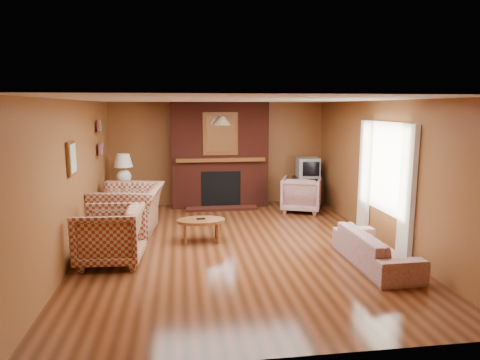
{
  "coord_description": "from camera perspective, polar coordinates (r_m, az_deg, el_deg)",
  "views": [
    {
      "loc": [
        -0.88,
        -6.78,
        2.29
      ],
      "look_at": [
        0.14,
        0.6,
        1.01
      ],
      "focal_mm": 32.0,
      "sensor_mm": 36.0,
      "label": 1
    }
  ],
  "objects": [
    {
      "name": "floor",
      "position": [
        7.21,
        -0.47,
        -8.81
      ],
      "size": [
        6.5,
        6.5,
        0.0
      ],
      "primitive_type": "plane",
      "color": "#42200E",
      "rests_on": "ground"
    },
    {
      "name": "ceiling",
      "position": [
        6.84,
        -0.5,
        10.64
      ],
      "size": [
        6.5,
        6.5,
        0.0
      ],
      "primitive_type": "plane",
      "rotation": [
        3.14,
        0.0,
        0.0
      ],
      "color": "silver",
      "rests_on": "wall_back"
    },
    {
      "name": "wall_back",
      "position": [
        10.13,
        -2.86,
        3.53
      ],
      "size": [
        6.5,
        0.0,
        6.5
      ],
      "primitive_type": "plane",
      "rotation": [
        1.57,
        0.0,
        0.0
      ],
      "color": "brown",
      "rests_on": "floor"
    },
    {
      "name": "wall_front",
      "position": [
        3.8,
        5.92,
        -7.03
      ],
      "size": [
        6.5,
        0.0,
        6.5
      ],
      "primitive_type": "plane",
      "rotation": [
        -1.57,
        0.0,
        0.0
      ],
      "color": "brown",
      "rests_on": "floor"
    },
    {
      "name": "wall_left",
      "position": [
        7.05,
        -21.06,
        0.17
      ],
      "size": [
        0.0,
        6.5,
        6.5
      ],
      "primitive_type": "plane",
      "rotation": [
        1.57,
        0.0,
        1.57
      ],
      "color": "brown",
      "rests_on": "floor"
    },
    {
      "name": "wall_right",
      "position": [
        7.65,
        18.42,
        1.03
      ],
      "size": [
        0.0,
        6.5,
        6.5
      ],
      "primitive_type": "plane",
      "rotation": [
        1.57,
        0.0,
        -1.57
      ],
      "color": "brown",
      "rests_on": "floor"
    },
    {
      "name": "fireplace",
      "position": [
        9.87,
        -2.73,
        3.26
      ],
      "size": [
        2.2,
        0.82,
        2.4
      ],
      "color": "#4B1910",
      "rests_on": "floor"
    },
    {
      "name": "window_right",
      "position": [
        7.47,
        18.74,
        0.23
      ],
      "size": [
        0.1,
        1.85,
        2.0
      ],
      "color": "beige",
      "rests_on": "wall_right"
    },
    {
      "name": "bookshelf",
      "position": [
        8.84,
        -18.12,
        5.19
      ],
      "size": [
        0.09,
        0.55,
        0.71
      ],
      "color": "brown",
      "rests_on": "wall_left"
    },
    {
      "name": "botanical_print",
      "position": [
        6.71,
        -21.53,
        2.7
      ],
      "size": [
        0.05,
        0.4,
        0.5
      ],
      "color": "brown",
      "rests_on": "wall_left"
    },
    {
      "name": "pendant_light",
      "position": [
        9.13,
        -2.37,
        7.89
      ],
      "size": [
        0.36,
        0.36,
        0.48
      ],
      "color": "black",
      "rests_on": "ceiling"
    },
    {
      "name": "plaid_loveseat",
      "position": [
        8.12,
        -14.56,
        -3.83
      ],
      "size": [
        1.28,
        1.44,
        0.86
      ],
      "primitive_type": "imported",
      "rotation": [
        0.0,
        0.0,
        -1.67
      ],
      "color": "maroon",
      "rests_on": "floor"
    },
    {
      "name": "plaid_armchair",
      "position": [
        6.62,
        -16.98,
        -7.08
      ],
      "size": [
        0.98,
        0.96,
        0.85
      ],
      "primitive_type": "imported",
      "rotation": [
        0.0,
        0.0,
        -1.63
      ],
      "color": "maroon",
      "rests_on": "floor"
    },
    {
      "name": "floral_sofa",
      "position": [
        6.62,
        17.61,
        -8.72
      ],
      "size": [
        0.69,
        1.71,
        0.5
      ],
      "primitive_type": "imported",
      "rotation": [
        0.0,
        0.0,
        1.59
      ],
      "color": "#B9A590",
      "rests_on": "floor"
    },
    {
      "name": "floral_armchair",
      "position": [
        9.56,
        8.18,
        -1.88
      ],
      "size": [
        1.07,
        1.09,
        0.77
      ],
      "primitive_type": "imported",
      "rotation": [
        0.0,
        0.0,
        2.77
      ],
      "color": "#B9A590",
      "rests_on": "floor"
    },
    {
      "name": "coffee_table",
      "position": [
        7.37,
        -5.24,
        -5.64
      ],
      "size": [
        0.82,
        0.51,
        0.42
      ],
      "color": "brown",
      "rests_on": "floor"
    },
    {
      "name": "side_table",
      "position": [
        9.51,
        -15.1,
        -2.51
      ],
      "size": [
        0.5,
        0.5,
        0.66
      ],
      "primitive_type": "cube",
      "rotation": [
        0.0,
        0.0,
        0.01
      ],
      "color": "brown",
      "rests_on": "floor"
    },
    {
      "name": "table_lamp",
      "position": [
        9.39,
        -15.28,
        1.64
      ],
      "size": [
        0.4,
        0.4,
        0.65
      ],
      "color": "white",
      "rests_on": "side_table"
    },
    {
      "name": "tv_stand",
      "position": [
        10.21,
        8.95,
        -1.46
      ],
      "size": [
        0.63,
        0.58,
        0.67
      ],
      "primitive_type": "cube",
      "rotation": [
        0.0,
        0.0,
        -0.04
      ],
      "color": "black",
      "rests_on": "floor"
    },
    {
      "name": "crt_tv",
      "position": [
        10.11,
        9.04,
        1.67
      ],
      "size": [
        0.54,
        0.53,
        0.46
      ],
      "color": "#989B9F",
      "rests_on": "tv_stand"
    }
  ]
}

